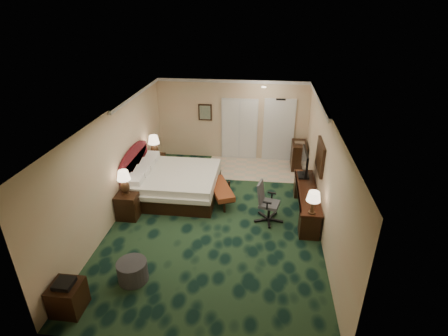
# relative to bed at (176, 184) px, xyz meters

# --- Properties ---
(floor) EXTENTS (5.00, 7.50, 0.00)m
(floor) POSITION_rel_bed_xyz_m (1.28, -0.97, -0.36)
(floor) COLOR black
(floor) RESTS_ON ground
(ceiling) EXTENTS (5.00, 7.50, 0.00)m
(ceiling) POSITION_rel_bed_xyz_m (1.28, -0.97, 2.34)
(ceiling) COLOR white
(ceiling) RESTS_ON wall_back
(wall_back) EXTENTS (5.00, 0.00, 2.70)m
(wall_back) POSITION_rel_bed_xyz_m (1.28, 2.78, 0.99)
(wall_back) COLOR beige
(wall_back) RESTS_ON ground
(wall_front) EXTENTS (5.00, 0.00, 2.70)m
(wall_front) POSITION_rel_bed_xyz_m (1.28, -4.72, 0.99)
(wall_front) COLOR beige
(wall_front) RESTS_ON ground
(wall_left) EXTENTS (0.00, 7.50, 2.70)m
(wall_left) POSITION_rel_bed_xyz_m (-1.22, -0.97, 0.99)
(wall_left) COLOR beige
(wall_left) RESTS_ON ground
(wall_right) EXTENTS (0.00, 7.50, 2.70)m
(wall_right) POSITION_rel_bed_xyz_m (3.78, -0.97, 0.99)
(wall_right) COLOR beige
(wall_right) RESTS_ON ground
(crown_molding) EXTENTS (5.00, 7.50, 0.10)m
(crown_molding) POSITION_rel_bed_xyz_m (1.28, -0.97, 2.29)
(crown_molding) COLOR silver
(crown_molding) RESTS_ON wall_back
(tile_patch) EXTENTS (3.20, 1.70, 0.01)m
(tile_patch) POSITION_rel_bed_xyz_m (2.18, 1.93, -0.35)
(tile_patch) COLOR beige
(tile_patch) RESTS_ON ground
(headboard) EXTENTS (0.12, 2.00, 1.40)m
(headboard) POSITION_rel_bed_xyz_m (-1.16, 0.03, 0.34)
(headboard) COLOR #471116
(headboard) RESTS_ON ground
(entry_door) EXTENTS (1.02, 0.06, 2.18)m
(entry_door) POSITION_rel_bed_xyz_m (2.83, 2.75, 0.69)
(entry_door) COLOR silver
(entry_door) RESTS_ON ground
(closet_doors) EXTENTS (1.20, 0.06, 2.10)m
(closet_doors) POSITION_rel_bed_xyz_m (1.53, 2.74, 0.69)
(closet_doors) COLOR silver
(closet_doors) RESTS_ON ground
(wall_art) EXTENTS (0.45, 0.06, 0.55)m
(wall_art) POSITION_rel_bed_xyz_m (0.38, 2.74, 1.24)
(wall_art) COLOR #4B715F
(wall_art) RESTS_ON wall_back
(wall_mirror) EXTENTS (0.05, 0.95, 0.75)m
(wall_mirror) POSITION_rel_bed_xyz_m (3.74, -0.37, 1.19)
(wall_mirror) COLOR white
(wall_mirror) RESTS_ON wall_right
(bed) EXTENTS (2.25, 2.08, 0.71)m
(bed) POSITION_rel_bed_xyz_m (0.00, 0.00, 0.00)
(bed) COLOR white
(bed) RESTS_ON ground
(nightstand_near) EXTENTS (0.52, 0.60, 0.66)m
(nightstand_near) POSITION_rel_bed_xyz_m (-0.94, -1.16, -0.03)
(nightstand_near) COLOR black
(nightstand_near) RESTS_ON ground
(nightstand_far) EXTENTS (0.51, 0.59, 0.64)m
(nightstand_far) POSITION_rel_bed_xyz_m (-0.95, 1.17, -0.04)
(nightstand_far) COLOR black
(nightstand_far) RESTS_ON ground
(lamp_near) EXTENTS (0.34, 0.34, 0.62)m
(lamp_near) POSITION_rel_bed_xyz_m (-0.98, -1.16, 0.61)
(lamp_near) COLOR black
(lamp_near) RESTS_ON nightstand_near
(lamp_far) EXTENTS (0.36, 0.36, 0.66)m
(lamp_far) POSITION_rel_bed_xyz_m (-0.95, 1.18, 0.61)
(lamp_far) COLOR black
(lamp_far) RESTS_ON nightstand_far
(bed_bench) EXTENTS (0.93, 1.40, 0.45)m
(bed_bench) POSITION_rel_bed_xyz_m (1.25, -0.15, -0.13)
(bed_bench) COLOR brown
(bed_bench) RESTS_ON ground
(ottoman) EXTENTS (0.66, 0.66, 0.42)m
(ottoman) POSITION_rel_bed_xyz_m (-0.07, -3.32, -0.15)
(ottoman) COLOR #2D2C34
(ottoman) RESTS_ON ground
(side_table) EXTENTS (0.53, 0.53, 0.57)m
(side_table) POSITION_rel_bed_xyz_m (-0.93, -4.17, -0.07)
(side_table) COLOR black
(side_table) RESTS_ON ground
(desk) EXTENTS (0.51, 2.36, 0.68)m
(desk) POSITION_rel_bed_xyz_m (3.50, -0.50, -0.02)
(desk) COLOR black
(desk) RESTS_ON ground
(tv) EXTENTS (0.09, 0.95, 0.74)m
(tv) POSITION_rel_bed_xyz_m (3.46, 0.25, 0.69)
(tv) COLOR black
(tv) RESTS_ON desk
(desk_lamp) EXTENTS (0.37, 0.37, 0.55)m
(desk_lamp) POSITION_rel_bed_xyz_m (3.50, -1.54, 0.60)
(desk_lamp) COLOR black
(desk_lamp) RESTS_ON desk
(desk_chair) EXTENTS (0.72, 0.69, 1.04)m
(desk_chair) POSITION_rel_bed_xyz_m (2.57, -0.95, 0.16)
(desk_chair) COLOR #424247
(desk_chair) RESTS_ON ground
(minibar) EXTENTS (0.45, 0.81, 0.85)m
(minibar) POSITION_rel_bed_xyz_m (3.50, 2.23, 0.07)
(minibar) COLOR black
(minibar) RESTS_ON ground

